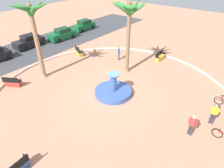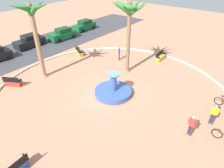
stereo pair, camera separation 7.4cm
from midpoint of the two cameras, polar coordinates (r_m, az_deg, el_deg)
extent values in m
plane|color=tan|center=(17.19, -0.28, -2.75)|extent=(80.00, 80.00, 0.00)
torus|color=silver|center=(17.13, -0.29, -2.48)|extent=(20.75, 20.75, 0.20)
cube|color=#424247|center=(27.78, -25.20, 8.51)|extent=(48.00, 8.00, 0.03)
cylinder|color=#38569E|center=(16.97, 0.25, -2.34)|extent=(3.22, 3.22, 0.45)
cylinder|color=#19567F|center=(16.99, 0.25, -2.44)|extent=(2.83, 2.83, 0.34)
cylinder|color=#38569E|center=(16.43, 0.26, 0.44)|extent=(0.58, 0.58, 1.49)
cylinder|color=#3D5FAD|center=(16.02, 0.27, 2.88)|extent=(1.03, 1.03, 0.12)
cylinder|color=#8E6B4C|center=(19.46, -21.29, 11.01)|extent=(0.42, 0.42, 6.97)
cone|color=#8E6B4C|center=(20.76, -19.54, 2.73)|extent=(0.79, 0.79, 0.50)
cone|color=#28702D|center=(19.11, -21.39, 20.46)|extent=(1.82, 0.74, 1.26)
cone|color=#28702D|center=(19.44, -23.34, 20.71)|extent=(1.44, 1.81, 0.99)
cone|color=#28702D|center=(19.16, -25.33, 20.02)|extent=(1.15, 1.87, 1.06)
cone|color=#28702D|center=(18.64, -25.98, 19.69)|extent=(1.84, 1.35, 1.01)
cone|color=#28702D|center=(18.00, -24.87, 19.54)|extent=(1.86, 1.25, 1.02)
cone|color=#28702D|center=(17.96, -22.48, 19.49)|extent=(0.96, 1.85, 1.30)
cone|color=#28702D|center=(18.38, -20.84, 20.57)|extent=(1.58, 1.73, 1.03)
cylinder|color=brown|center=(19.29, 4.68, 12.84)|extent=(0.38, 0.38, 6.92)
cone|color=brown|center=(20.59, 4.29, 4.42)|extent=(0.72, 0.72, 0.50)
cone|color=#337F38|center=(19.21, 6.77, 22.13)|extent=(2.01, 0.61, 1.30)
cone|color=#337F38|center=(19.32, 4.66, 22.05)|extent=(1.80, 1.76, 1.44)
cone|color=#337F38|center=(19.04, 2.83, 22.40)|extent=(0.73, 2.05, 1.19)
cone|color=#337F38|center=(18.67, 2.15, 22.35)|extent=(1.28, 2.08, 1.11)
cone|color=#337F38|center=(18.07, 2.57, 21.56)|extent=(2.03, 1.36, 1.35)
cone|color=#337F38|center=(17.70, 4.13, 21.20)|extent=(2.05, 1.03, 1.39)
cone|color=#337F38|center=(17.63, 6.44, 21.67)|extent=(1.56, 2.00, 1.05)
cone|color=#337F38|center=(18.08, 7.58, 21.23)|extent=(0.63, 1.99, 1.40)
cone|color=#337F38|center=(18.80, 7.70, 21.57)|extent=(1.90, 1.62, 1.45)
cube|color=gold|center=(24.63, -9.81, 9.45)|extent=(1.15, 1.66, 0.12)
cube|color=black|center=(24.47, -10.35, 9.99)|extent=(0.77, 1.47, 0.50)
cube|color=gold|center=(24.73, -9.75, 8.90)|extent=(1.06, 1.53, 0.39)
cube|color=black|center=(25.25, -10.36, 10.32)|extent=(0.44, 0.27, 0.24)
cube|color=black|center=(23.91, -9.29, 9.14)|extent=(0.44, 0.27, 0.24)
cube|color=black|center=(12.23, -26.85, -21.10)|extent=(1.60, 0.19, 0.50)
cube|color=black|center=(12.64, -24.25, -19.12)|extent=(0.11, 0.45, 0.24)
cube|color=gold|center=(23.63, 13.99, 7.91)|extent=(1.61, 0.55, 0.12)
cube|color=black|center=(23.59, 13.63, 8.73)|extent=(1.60, 0.13, 0.50)
cube|color=gold|center=(23.73, 13.91, 7.36)|extent=(1.49, 0.50, 0.39)
cube|color=black|center=(24.20, 14.87, 8.75)|extent=(0.09, 0.45, 0.24)
cube|color=black|center=(22.95, 13.15, 7.67)|extent=(0.09, 0.45, 0.24)
cube|color=#B73D33|center=(20.23, -27.41, 0.60)|extent=(1.25, 1.63, 0.12)
cube|color=black|center=(19.94, -27.93, 1.01)|extent=(0.88, 1.42, 0.50)
cube|color=#9C342B|center=(20.35, -27.23, -0.01)|extent=(1.15, 1.50, 0.39)
cube|color=black|center=(20.59, -29.24, 1.07)|extent=(0.43, 0.30, 0.24)
cube|color=black|center=(19.75, -25.71, 0.80)|extent=(0.43, 0.30, 0.24)
cylinder|color=black|center=(16.84, 28.26, -6.73)|extent=(0.40, 0.40, 0.70)
torus|color=#4C4C51|center=(16.64, 28.57, -5.79)|extent=(0.46, 0.46, 0.06)
torus|color=black|center=(14.83, 28.46, -12.62)|extent=(0.14, 0.72, 0.72)
cylinder|color=#B21919|center=(14.60, 29.02, -11.67)|extent=(0.44, 0.08, 0.03)
torus|color=black|center=(17.96, 28.85, -4.31)|extent=(0.09, 0.72, 0.72)
cylinder|color=#B21919|center=(17.74, 29.63, -3.48)|extent=(0.04, 0.04, 0.30)
cube|color=black|center=(17.65, 29.77, -3.04)|extent=(0.11, 0.20, 0.06)
cylinder|color=#33333D|center=(14.20, 22.35, -12.59)|extent=(0.14, 0.14, 0.86)
cylinder|color=#33333D|center=(14.23, 21.69, -12.29)|extent=(0.14, 0.14, 0.86)
cube|color=red|center=(13.75, 22.63, -10.33)|extent=(0.23, 0.35, 0.56)
sphere|color=beige|center=(13.50, 22.98, -9.07)|extent=(0.22, 0.22, 0.22)
cylinder|color=red|center=(13.72, 23.47, -10.70)|extent=(0.09, 0.09, 0.53)
cylinder|color=red|center=(13.79, 21.79, -9.96)|extent=(0.09, 0.09, 0.53)
cylinder|color=#33333D|center=(15.70, 27.64, -9.13)|extent=(0.14, 0.14, 0.90)
cylinder|color=#33333D|center=(15.68, 26.99, -8.97)|extent=(0.14, 0.14, 0.90)
cube|color=yellow|center=(15.26, 28.00, -6.97)|extent=(0.26, 0.37, 0.56)
sphere|color=tan|center=(15.03, 28.39, -5.78)|extent=(0.22, 0.22, 0.22)
cylinder|color=yellow|center=(15.28, 28.80, -7.16)|extent=(0.09, 0.09, 0.53)
cylinder|color=yellow|center=(15.23, 27.20, -6.77)|extent=(0.09, 0.09, 0.53)
cylinder|color=#33333D|center=(23.09, 1.94, 8.20)|extent=(0.14, 0.14, 0.82)
cylinder|color=#33333D|center=(22.93, 1.91, 8.01)|extent=(0.14, 0.14, 0.82)
cube|color=#2D4CA5|center=(22.73, 1.95, 9.70)|extent=(0.39, 0.35, 0.56)
sphere|color=#9E7051|center=(22.58, 1.97, 10.63)|extent=(0.22, 0.22, 0.22)
cylinder|color=#2D4CA5|center=(22.93, 1.99, 9.91)|extent=(0.09, 0.09, 0.53)
cylinder|color=#2D4CA5|center=(22.53, 1.91, 9.48)|extent=(0.09, 0.09, 0.53)
cylinder|color=black|center=(25.93, -28.69, 6.70)|extent=(0.65, 0.25, 0.64)
cylinder|color=black|center=(27.45, -30.10, 7.60)|extent=(0.65, 0.25, 0.64)
cube|color=black|center=(28.90, -23.32, 11.17)|extent=(4.03, 1.77, 0.90)
cube|color=black|center=(28.76, -23.31, 12.65)|extent=(2.02, 1.48, 0.60)
cube|color=#333D47|center=(28.38, -24.80, 11.89)|extent=(0.31, 1.36, 0.51)
cylinder|color=black|center=(27.75, -24.37, 9.39)|extent=(0.64, 0.23, 0.64)
cylinder|color=black|center=(29.19, -26.12, 10.02)|extent=(0.64, 0.23, 0.64)
cylinder|color=black|center=(28.90, -20.22, 11.15)|extent=(0.64, 0.23, 0.64)
cylinder|color=black|center=(30.28, -22.10, 11.71)|extent=(0.64, 0.23, 0.64)
cube|color=#145B2D|center=(30.39, -14.59, 13.74)|extent=(4.11, 1.99, 0.90)
cube|color=#0C371B|center=(30.27, -14.47, 15.15)|extent=(2.10, 1.59, 0.60)
cube|color=#333D47|center=(29.84, -15.89, 14.53)|extent=(0.39, 1.38, 0.51)
cylinder|color=black|center=(29.18, -15.55, 12.17)|extent=(0.65, 0.27, 0.64)
cylinder|color=black|center=(30.57, -17.37, 12.80)|extent=(0.65, 0.27, 0.64)
cylinder|color=black|center=(30.48, -11.63, 13.54)|extent=(0.65, 0.27, 0.64)
cylinder|color=black|center=(31.81, -13.55, 14.11)|extent=(0.65, 0.27, 0.64)
cube|color=#145B2D|center=(34.20, -8.42, 16.47)|extent=(4.01, 1.72, 0.90)
cube|color=#0C371B|center=(34.14, -8.27, 17.73)|extent=(2.01, 1.45, 0.60)
cube|color=#333D47|center=(33.57, -9.40, 17.24)|extent=(0.30, 1.36, 0.51)
cylinder|color=black|center=(32.88, -8.90, 15.21)|extent=(0.64, 0.22, 0.64)
cylinder|color=black|center=(34.10, -10.95, 15.64)|extent=(0.64, 0.22, 0.64)
cylinder|color=black|center=(34.53, -5.83, 16.26)|extent=(0.64, 0.22, 0.64)
cylinder|color=black|center=(35.70, -7.90, 16.67)|extent=(0.64, 0.22, 0.64)
camera|label=1|loc=(0.04, -90.13, -0.08)|focal=30.95mm
camera|label=2|loc=(0.04, 89.87, 0.08)|focal=30.95mm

